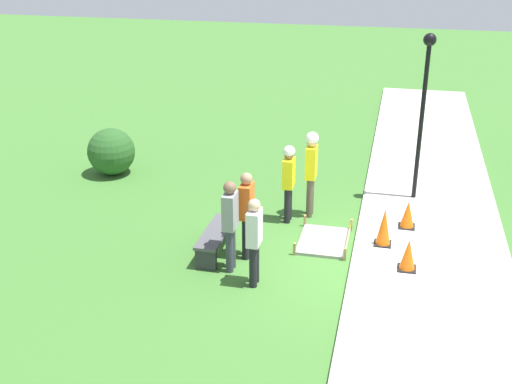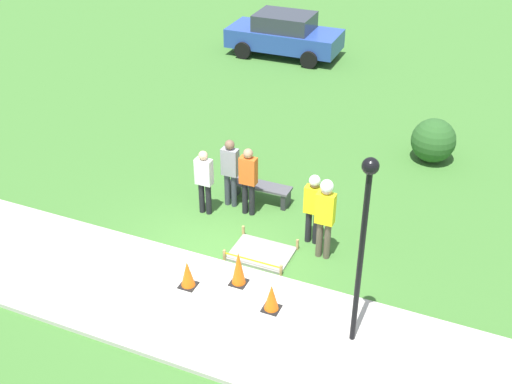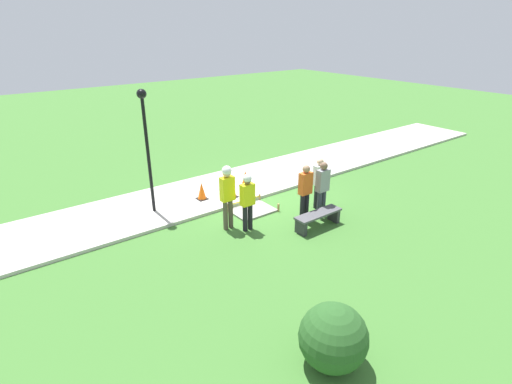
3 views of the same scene
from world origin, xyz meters
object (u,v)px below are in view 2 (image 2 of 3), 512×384
Objects in this scene: traffic_cone_sidewalk_edge at (272,298)px; bystander_in_white_shirt at (230,169)px; bystander_in_gray_shirt at (204,179)px; traffic_cone_near_patch at (188,274)px; traffic_cone_far_patch at (239,268)px; parked_car_blue at (284,34)px; worker_supervisor at (314,203)px; park_bench at (260,189)px; worker_assistant at (325,211)px; lamppost_near at (364,227)px; bystander_in_orange_shirt at (248,178)px.

traffic_cone_sidewalk_edge is 4.04m from bystander_in_white_shirt.
traffic_cone_near_patch is at bearing -69.81° from bystander_in_gray_shirt.
traffic_cone_far_patch is 0.18× the size of parked_car_blue.
park_bench is at bearing 147.18° from worker_supervisor.
bystander_in_gray_shirt is (-3.14, 0.54, -0.24)m from worker_assistant.
traffic_cone_near_patch is 4.10m from lamppost_near.
worker_supervisor is 0.97× the size of bystander_in_white_shirt.
worker_assistant reaches higher than traffic_cone_near_patch.
worker_assistant is 3.19m from bystander_in_gray_shirt.
worker_assistant is at bearing -9.71° from bystander_in_gray_shirt.
bystander_in_white_shirt is (-0.59, -0.46, 0.69)m from park_bench.
parked_car_blue is (-4.17, 13.23, 0.34)m from traffic_cone_far_patch.
worker_assistant is at bearing 44.82° from traffic_cone_near_patch.
traffic_cone_far_patch is 3.37m from lamppost_near.
parked_car_blue is (-3.28, 10.03, 0.50)m from park_bench.
bystander_in_gray_shirt is at bearing 147.97° from lamppost_near.
park_bench is 0.36× the size of parked_car_blue.
worker_supervisor is at bearing -66.58° from parked_car_blue.
bystander_in_gray_shirt is at bearing -158.84° from bystander_in_orange_shirt.
traffic_cone_sidewalk_edge is 0.16× the size of lamppost_near.
traffic_cone_near_patch is at bearing -80.01° from bystander_in_white_shirt.
lamppost_near is at bearing -1.84° from traffic_cone_near_patch.
parked_car_blue is (-2.69, 10.48, -0.19)m from bystander_in_white_shirt.
lamppost_near reaches higher than parked_car_blue.
bystander_in_orange_shirt is (-1.78, 0.49, -0.03)m from worker_supervisor.
worker_assistant is 0.51× the size of lamppost_near.
bystander_in_orange_shirt reaches higher than traffic_cone_sidewalk_edge.
bystander_in_orange_shirt is at bearing 137.83° from lamppost_near.
traffic_cone_near_patch is 14.10m from parked_car_blue.
worker_assistant reaches higher than parked_car_blue.
worker_assistant reaches higher than bystander_in_gray_shirt.
park_bench is at bearing 144.14° from worker_assistant.
bystander_in_white_shirt is (0.42, 0.55, 0.07)m from bystander_in_gray_shirt.
parked_car_blue is at bearing 103.39° from traffic_cone_near_patch.
traffic_cone_sidewalk_edge is (1.82, 0.03, -0.01)m from traffic_cone_near_patch.
traffic_cone_sidewalk_edge is 2.28m from worker_assistant.
lamppost_near is (1.32, -2.25, 1.40)m from worker_assistant.
worker_supervisor is at bearing 122.70° from lamppost_near.
parked_car_blue is (-5.42, 11.57, -0.36)m from worker_assistant.
traffic_cone_far_patch is at bearing -49.23° from bystander_in_gray_shirt.
lamppost_near is at bearing -39.54° from bystander_in_white_shirt.
traffic_cone_near_patch is 3.11m from bystander_in_orange_shirt.
worker_supervisor is at bearing -2.41° from bystander_in_gray_shirt.
worker_assistant reaches higher than park_bench.
traffic_cone_sidewalk_edge is 3.90m from bystander_in_gray_shirt.
traffic_cone_far_patch is at bearing -73.33° from parked_car_blue.
parked_car_blue is at bearing 114.24° from worker_supervisor.
traffic_cone_near_patch is at bearing -90.31° from park_bench.
bystander_in_white_shirt is at bearing 126.68° from traffic_cone_sidewalk_edge.
bystander_in_gray_shirt is 5.51m from lamppost_near.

